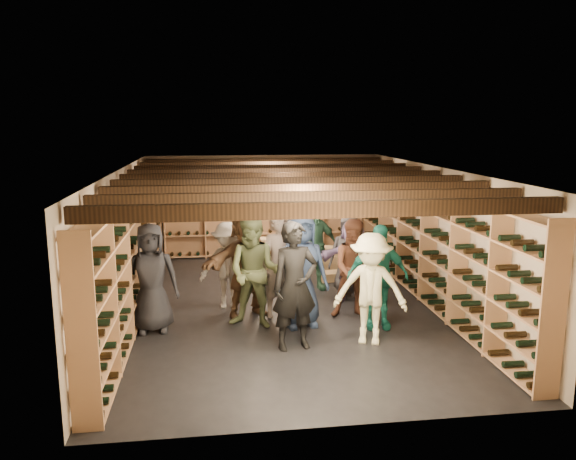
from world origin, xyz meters
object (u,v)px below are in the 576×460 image
(person_10, at_px, (314,246))
(person_0, at_px, (151,278))
(crate_stack_left, at_px, (271,253))
(crate_loose, at_px, (332,276))
(person_1, at_px, (295,286))
(person_3, at_px, (371,289))
(person_11, at_px, (352,262))
(person_6, at_px, (300,270))
(crate_stack_right, at_px, (328,258))
(person_4, at_px, (378,276))
(person_9, at_px, (228,265))
(person_8, at_px, (356,269))
(person_2, at_px, (254,272))
(person_7, at_px, (280,265))
(person_12, at_px, (349,254))
(person_5, at_px, (247,264))

(person_10, bearing_deg, person_0, -161.17)
(crate_stack_left, xyz_separation_m, crate_loose, (1.13, -1.12, -0.25))
(crate_loose, height_order, person_1, person_1)
(person_3, height_order, person_11, person_3)
(crate_loose, xyz_separation_m, person_6, (-1.04, -2.45, 0.82))
(crate_stack_right, distance_m, person_4, 3.56)
(person_0, relative_size, person_9, 1.13)
(crate_stack_right, bearing_deg, person_8, -93.22)
(person_2, bearing_deg, person_7, 65.88)
(person_12, bearing_deg, person_8, -74.70)
(crate_stack_left, bearing_deg, person_7, -93.21)
(person_1, bearing_deg, person_8, 32.46)
(person_0, xyz_separation_m, person_9, (1.19, 0.98, -0.09))
(person_4, bearing_deg, person_2, 174.93)
(person_2, relative_size, person_3, 1.08)
(crate_stack_right, xyz_separation_m, person_8, (-0.17, -3.01, 0.57))
(crate_stack_right, relative_size, person_5, 0.33)
(crate_stack_right, bearing_deg, person_1, -107.92)
(person_9, distance_m, person_11, 2.19)
(person_3, bearing_deg, person_5, 159.03)
(person_1, relative_size, person_3, 1.12)
(person_0, distance_m, person_3, 3.31)
(person_6, relative_size, person_9, 1.21)
(person_6, relative_size, person_11, 1.20)
(crate_stack_left, bearing_deg, person_2, -100.06)
(person_3, relative_size, person_12, 1.09)
(person_0, bearing_deg, person_5, 14.78)
(crate_loose, bearing_deg, person_11, -88.42)
(person_0, bearing_deg, person_6, -6.03)
(person_8, bearing_deg, person_10, 111.92)
(person_2, bearing_deg, person_0, -159.29)
(person_9, bearing_deg, person_12, 15.92)
(crate_stack_left, distance_m, person_11, 2.85)
(crate_stack_left, height_order, person_12, person_12)
(person_2, height_order, person_10, person_2)
(person_2, relative_size, person_9, 1.18)
(person_0, bearing_deg, person_1, -29.00)
(person_6, bearing_deg, crate_stack_left, 81.65)
(person_12, bearing_deg, person_4, -65.15)
(person_11, bearing_deg, person_9, -156.46)
(person_7, bearing_deg, crate_stack_left, 79.74)
(person_8, height_order, person_12, person_8)
(crate_stack_left, distance_m, person_10, 1.88)
(person_6, xyz_separation_m, person_10, (0.55, 1.88, -0.06))
(person_2, bearing_deg, crate_stack_left, 101.51)
(person_10, height_order, person_12, person_10)
(crate_loose, bearing_deg, person_4, -87.15)
(person_6, bearing_deg, person_5, 134.35)
(person_6, bearing_deg, person_3, -53.47)
(person_8, height_order, person_9, person_8)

